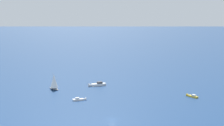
{
  "coord_description": "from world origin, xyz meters",
  "views": [
    {
      "loc": [
        122.56,
        -36.08,
        42.66
      ],
      "look_at": [
        0.0,
        0.0,
        23.01
      ],
      "focal_mm": 53.08,
      "sensor_mm": 36.0,
      "label": 1
    }
  ],
  "objects": [
    {
      "name": "motorboat_near_centre",
      "position": [
        -32.49,
        -6.76,
        0.52
      ],
      "size": [
        1.85,
        6.72,
        1.94
      ],
      "color": "white",
      "rests_on": "ground_plane"
    },
    {
      "name": "sailboat_far_port",
      "position": [
        -58.94,
        -16.18,
        4.39
      ],
      "size": [
        7.45,
        5.85,
        9.62
      ],
      "color": "#9E9993",
      "rests_on": "ground_plane"
    },
    {
      "name": "motorboat_ahead",
      "position": [
        -23.0,
        49.02,
        0.52
      ],
      "size": [
        6.76,
        3.99,
        1.92
      ],
      "color": "gold",
      "rests_on": "ground_plane"
    },
    {
      "name": "ground_plane",
      "position": [
        0.0,
        0.0,
        0.0
      ],
      "size": [
        2000.0,
        2000.0,
        0.0
      ],
      "primitive_type": "plane",
      "color": "navy"
    },
    {
      "name": "motorboat_far_stbd",
      "position": [
        -61.45,
        8.49,
        0.82
      ],
      "size": [
        3.52,
        10.67,
        3.04
      ],
      "color": "white",
      "rests_on": "ground_plane"
    }
  ]
}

